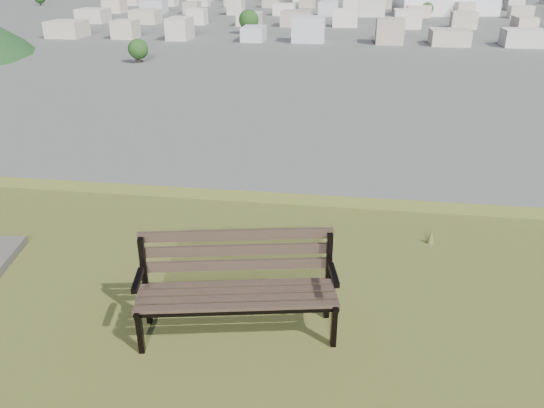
# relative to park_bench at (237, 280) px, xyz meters

# --- Properties ---
(park_bench) EXTENTS (1.69, 0.82, 0.85)m
(park_bench) POSITION_rel_park_bench_xyz_m (0.00, 0.00, 0.00)
(park_bench) COLOR #3A2F21
(park_bench) RESTS_ON hilltop_mesa
(arena) EXTENTS (56.11, 33.11, 22.18)m
(arena) POSITION_rel_park_bench_xyz_m (50.49, 313.07, -20.25)
(arena) COLOR silver
(arena) RESTS_ON ground
(city_trees) EXTENTS (406.52, 387.20, 9.98)m
(city_trees) POSITION_rel_park_bench_xyz_m (-26.97, 317.57, -20.65)
(city_trees) COLOR #35211A
(city_trees) RESTS_ON ground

